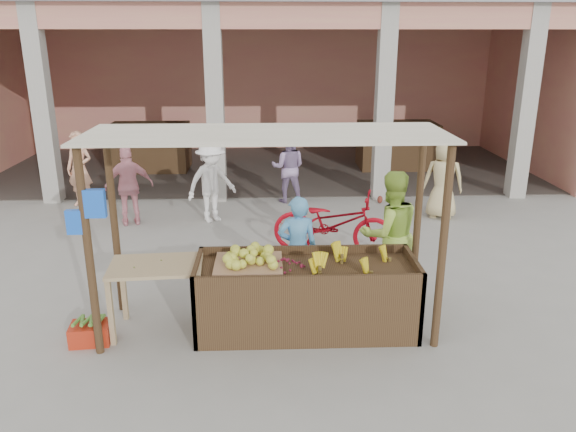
{
  "coord_description": "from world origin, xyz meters",
  "views": [
    {
      "loc": [
        0.05,
        -6.06,
        3.42
      ],
      "look_at": [
        0.33,
        1.2,
        1.05
      ],
      "focal_mm": 35.0,
      "sensor_mm": 36.0,
      "label": 1
    }
  ],
  "objects_px": {
    "side_table": "(157,275)",
    "vendor_blue": "(298,245)",
    "motorcycle": "(334,222)",
    "fruit_stall": "(306,298)",
    "red_crate": "(91,333)",
    "vendor_green": "(390,231)"
  },
  "relations": [
    {
      "from": "red_crate",
      "to": "motorcycle",
      "type": "bearing_deg",
      "value": 34.89
    },
    {
      "from": "vendor_blue",
      "to": "red_crate",
      "type": "bearing_deg",
      "value": 20.29
    },
    {
      "from": "fruit_stall",
      "to": "motorcycle",
      "type": "distance_m",
      "value": 2.5
    },
    {
      "from": "red_crate",
      "to": "vendor_blue",
      "type": "relative_size",
      "value": 0.29
    },
    {
      "from": "red_crate",
      "to": "vendor_green",
      "type": "distance_m",
      "value": 3.96
    },
    {
      "from": "red_crate",
      "to": "vendor_blue",
      "type": "distance_m",
      "value": 2.74
    },
    {
      "from": "side_table",
      "to": "vendor_green",
      "type": "relative_size",
      "value": 0.61
    },
    {
      "from": "vendor_green",
      "to": "motorcycle",
      "type": "height_order",
      "value": "vendor_green"
    },
    {
      "from": "vendor_blue",
      "to": "vendor_green",
      "type": "distance_m",
      "value": 1.26
    },
    {
      "from": "side_table",
      "to": "vendor_blue",
      "type": "bearing_deg",
      "value": 21.16
    },
    {
      "from": "red_crate",
      "to": "side_table",
      "type": "bearing_deg",
      "value": 13.07
    },
    {
      "from": "vendor_blue",
      "to": "motorcycle",
      "type": "height_order",
      "value": "vendor_blue"
    },
    {
      "from": "fruit_stall",
      "to": "motorcycle",
      "type": "bearing_deg",
      "value": 75.83
    },
    {
      "from": "vendor_blue",
      "to": "fruit_stall",
      "type": "bearing_deg",
      "value": 91.31
    },
    {
      "from": "red_crate",
      "to": "vendor_green",
      "type": "xyz_separation_m",
      "value": [
        3.69,
        1.17,
        0.8
      ]
    },
    {
      "from": "side_table",
      "to": "red_crate",
      "type": "xyz_separation_m",
      "value": [
        -0.75,
        -0.25,
        -0.6
      ]
    },
    {
      "from": "side_table",
      "to": "motorcycle",
      "type": "height_order",
      "value": "motorcycle"
    },
    {
      "from": "side_table",
      "to": "fruit_stall",
      "type": "bearing_deg",
      "value": -4.65
    },
    {
      "from": "motorcycle",
      "to": "vendor_blue",
      "type": "bearing_deg",
      "value": 172.22
    },
    {
      "from": "side_table",
      "to": "motorcycle",
      "type": "xyz_separation_m",
      "value": [
        2.37,
        2.4,
        -0.18
      ]
    },
    {
      "from": "fruit_stall",
      "to": "side_table",
      "type": "distance_m",
      "value": 1.79
    },
    {
      "from": "vendor_green",
      "to": "motorcycle",
      "type": "xyz_separation_m",
      "value": [
        -0.57,
        1.48,
        -0.37
      ]
    }
  ]
}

